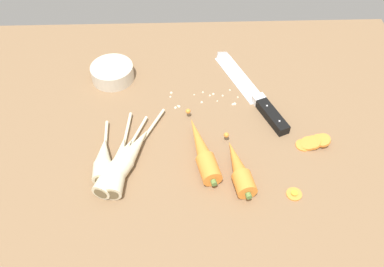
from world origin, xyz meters
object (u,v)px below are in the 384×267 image
object	(u,v)px
parsnip_mid_right	(103,159)
parsnip_back	(131,154)
chefs_knife	(247,87)
carrot_slice_stray_near	(294,194)
whole_carrot	(202,150)
whole_carrot_second	(239,168)
carrot_slice_stack	(313,142)
prep_bowl	(112,72)
parsnip_mid_left	(118,164)
parsnip_front	(117,165)

from	to	relation	value
parsnip_mid_right	parsnip_back	xyz separation A→B (cm)	(5.83, 1.18, -0.00)
chefs_knife	carrot_slice_stray_near	xyz separation A→B (cm)	(5.89, -32.82, -0.29)
whole_carrot	whole_carrot_second	distance (cm)	9.08
whole_carrot	carrot_slice_stack	world-z (taller)	whole_carrot
chefs_knife	carrot_slice_stack	bearing A→B (deg)	-56.96
parsnip_mid_right	prep_bowl	xyz separation A→B (cm)	(-0.77, 28.74, 0.17)
carrot_slice_stack	carrot_slice_stray_near	size ratio (longest dim) A/B	2.40
parsnip_mid_left	parsnip_back	distance (cm)	3.72
chefs_knife	carrot_slice_stack	xyz separation A→B (cm)	(12.68, -19.50, 0.18)
whole_carrot_second	prep_bowl	size ratio (longest dim) A/B	1.60
prep_bowl	carrot_slice_stray_near	bearing A→B (deg)	-42.87
carrot_slice_stray_near	parsnip_mid_left	bearing A→B (deg)	168.48
parsnip_front	prep_bowl	distance (cm)	30.78
chefs_knife	whole_carrot	distance (cm)	25.53
whole_carrot_second	parsnip_mid_right	distance (cm)	29.14
whole_carrot	whole_carrot_second	xyz separation A→B (cm)	(7.46, -5.17, 0.00)
chefs_knife	parsnip_back	size ratio (longest dim) A/B	1.51
parsnip_mid_left	whole_carrot	bearing A→B (deg)	10.15
chefs_knife	parsnip_front	distance (cm)	40.18
parsnip_front	carrot_slice_stack	world-z (taller)	parsnip_front
chefs_knife	whole_carrot	bearing A→B (deg)	-119.72
parsnip_mid_left	whole_carrot_second	bearing A→B (deg)	-4.35
whole_carrot	parsnip_mid_left	distance (cm)	18.34
whole_carrot_second	carrot_slice_stray_near	xyz separation A→B (cm)	(11.06, -5.51, -1.74)
carrot_slice_stray_near	whole_carrot	bearing A→B (deg)	150.03
parsnip_back	parsnip_mid_right	bearing A→B (deg)	-168.54
parsnip_front	parsnip_mid_right	world-z (taller)	same
whole_carrot_second	carrot_slice_stray_near	distance (cm)	12.48
whole_carrot	parsnip_mid_right	distance (cm)	21.52
carrot_slice_stack	prep_bowl	xyz separation A→B (cm)	(-47.55, 24.51, 1.32)
chefs_knife	parsnip_mid_left	world-z (taller)	parsnip_mid_left
chefs_knife	parsnip_back	xyz separation A→B (cm)	(-28.27, -22.55, 1.33)
parsnip_mid_left	carrot_slice_stray_near	distance (cm)	37.37
parsnip_front	parsnip_mid_right	xyz separation A→B (cm)	(-3.09, 1.80, 0.00)
chefs_knife	parsnip_mid_right	bearing A→B (deg)	-145.17
parsnip_mid_left	parsnip_front	bearing A→B (deg)	-153.82
whole_carrot	carrot_slice_stray_near	bearing A→B (deg)	-29.97
whole_carrot_second	parsnip_back	bearing A→B (deg)	168.34
chefs_knife	parsnip_mid_right	distance (cm)	41.56
chefs_knife	carrot_slice_stray_near	size ratio (longest dim) A/B	10.23
whole_carrot	parsnip_mid_left	bearing A→B (deg)	-169.85
prep_bowl	chefs_knife	bearing A→B (deg)	-8.18
whole_carrot_second	parsnip_back	size ratio (longest dim) A/B	0.80
carrot_slice_stack	chefs_knife	bearing A→B (deg)	123.04
parsnip_mid_left	carrot_slice_stray_near	world-z (taller)	parsnip_mid_left
whole_carrot	parsnip_mid_left	xyz separation A→B (cm)	(-18.05, -3.23, -0.12)
chefs_knife	parsnip_back	world-z (taller)	parsnip_back
whole_carrot_second	carrot_slice_stray_near	size ratio (longest dim) A/B	5.41
parsnip_mid_left	chefs_knife	bearing A→B (deg)	39.58
parsnip_mid_right	carrot_slice_stray_near	size ratio (longest dim) A/B	5.46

